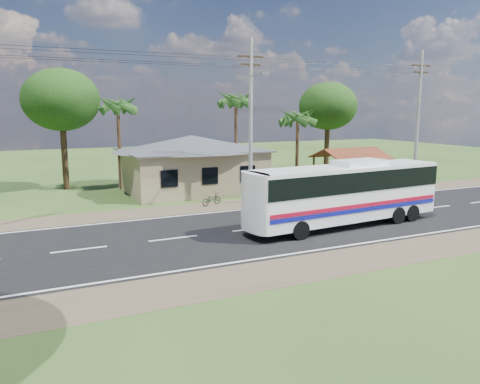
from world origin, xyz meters
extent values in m
plane|color=#2B4619|center=(0.00, 0.00, 0.00)|extent=(120.00, 120.00, 0.00)
cube|color=black|center=(0.00, 0.00, 0.01)|extent=(120.00, 10.00, 0.02)
cube|color=brown|center=(0.00, 6.50, 0.01)|extent=(120.00, 3.00, 0.01)
cube|color=brown|center=(0.00, -6.50, 0.01)|extent=(120.00, 3.00, 0.01)
cube|color=silver|center=(0.00, 4.70, 0.03)|extent=(120.00, 0.15, 0.01)
cube|color=silver|center=(0.00, -4.70, 0.03)|extent=(120.00, 0.15, 0.01)
cube|color=silver|center=(0.00, 0.00, 0.03)|extent=(120.00, 0.15, 0.01)
cube|color=tan|center=(1.00, 13.00, 1.60)|extent=(10.00, 8.00, 3.20)
cube|color=#4C4F54|center=(1.00, 13.00, 3.25)|extent=(10.60, 8.60, 0.10)
pyramid|color=#4C4F54|center=(1.00, 13.00, 4.40)|extent=(12.40, 10.00, 1.20)
cube|color=black|center=(-2.00, 8.98, 1.70)|extent=(1.20, 0.08, 1.20)
cube|color=black|center=(1.00, 8.98, 1.70)|extent=(1.20, 0.08, 1.20)
cube|color=black|center=(4.00, 8.98, 1.70)|extent=(1.20, 0.08, 1.20)
cylinder|color=#362613|center=(10.70, 6.70, 1.30)|extent=(0.16, 0.16, 2.60)
cylinder|color=#362613|center=(10.70, 10.30, 1.30)|extent=(0.16, 0.16, 2.60)
cylinder|color=#362613|center=(15.30, 6.70, 1.30)|extent=(0.16, 0.16, 2.60)
cylinder|color=#362613|center=(15.30, 10.30, 1.30)|extent=(0.16, 0.16, 2.60)
cube|color=brown|center=(13.00, 7.40, 2.90)|extent=(5.20, 2.28, 0.90)
cube|color=brown|center=(13.00, 9.60, 2.90)|extent=(5.20, 2.28, 0.90)
cube|color=#362613|center=(13.00, 8.50, 3.25)|extent=(5.20, 0.12, 0.12)
cube|color=#9E9E99|center=(12.00, 5.60, 0.45)|extent=(7.00, 0.30, 0.90)
cylinder|color=#9E9E99|center=(3.00, 6.50, 5.50)|extent=(0.26, 0.26, 11.00)
cube|color=#362613|center=(3.00, 6.50, 9.80)|extent=(1.80, 0.12, 0.12)
cube|color=#362613|center=(3.00, 6.50, 9.30)|extent=(1.40, 0.10, 0.10)
cylinder|color=#9E9E99|center=(18.00, 6.50, 5.50)|extent=(0.26, 0.26, 11.00)
cube|color=#362613|center=(18.00, 6.50, 9.80)|extent=(1.80, 0.12, 0.12)
cube|color=#362613|center=(18.00, 6.50, 9.30)|extent=(1.40, 0.10, 0.10)
cylinder|color=gray|center=(3.00, 5.50, 8.60)|extent=(0.08, 2.00, 0.08)
cube|color=gray|center=(3.00, 4.50, 8.60)|extent=(0.50, 0.18, 0.12)
cylinder|color=black|center=(-5.00, 6.50, 9.60)|extent=(16.00, 0.02, 0.02)
cylinder|color=black|center=(10.50, 6.50, 9.60)|extent=(15.00, 0.02, 0.02)
cylinder|color=#47301E|center=(9.50, 11.00, 3.00)|extent=(0.28, 0.28, 6.00)
cylinder|color=#47301E|center=(6.00, 15.50, 3.75)|extent=(0.28, 0.28, 7.50)
cylinder|color=#47301E|center=(-4.00, 16.00, 3.50)|extent=(0.28, 0.28, 7.00)
cylinder|color=#47301E|center=(-8.00, 18.00, 2.97)|extent=(0.50, 0.50, 5.95)
ellipsoid|color=#14330D|center=(-8.00, 18.00, 7.15)|extent=(6.00, 6.00, 4.92)
cylinder|color=#47301E|center=(16.00, 16.00, 2.80)|extent=(0.50, 0.50, 5.60)
ellipsoid|color=#14330D|center=(16.00, 16.00, 6.72)|extent=(5.60, 5.60, 4.59)
cube|color=white|center=(4.95, -1.42, 1.89)|extent=(11.78, 3.28, 2.91)
cube|color=black|center=(4.95, -1.42, 2.62)|extent=(11.83, 3.34, 1.07)
cube|color=black|center=(-0.85, -1.85, 2.28)|extent=(0.28, 2.23, 1.74)
cube|color=#A20925|center=(5.04, -2.64, 1.36)|extent=(11.41, 0.89, 0.21)
cube|color=#0C108A|center=(5.04, -2.64, 1.11)|extent=(11.41, 0.89, 0.21)
cube|color=white|center=(5.91, -1.34, 3.49)|extent=(3.01, 1.76, 0.29)
cylinder|color=black|center=(1.16, -2.82, 0.48)|extent=(0.99, 0.41, 0.97)
cylinder|color=black|center=(1.00, -0.59, 0.48)|extent=(0.99, 0.41, 0.97)
cylinder|color=black|center=(7.93, -2.31, 0.48)|extent=(0.99, 0.41, 0.97)
cylinder|color=black|center=(7.76, -0.09, 0.48)|extent=(0.99, 0.41, 0.97)
cylinder|color=black|center=(9.09, -2.22, 0.48)|extent=(0.99, 0.41, 0.97)
cylinder|color=black|center=(8.92, 0.00, 0.48)|extent=(0.99, 0.41, 0.97)
imported|color=black|center=(0.28, 6.92, 0.43)|extent=(1.73, 1.14, 0.86)
imported|color=navy|center=(12.36, 3.90, 0.76)|extent=(0.57, 0.38, 1.52)
camera|label=1|loc=(-11.02, -21.94, 6.38)|focal=35.00mm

